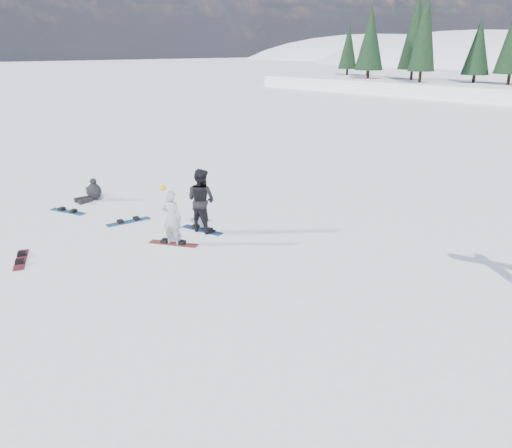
{
  "coord_description": "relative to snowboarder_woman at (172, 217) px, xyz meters",
  "views": [
    {
      "loc": [
        11.92,
        -5.74,
        5.57
      ],
      "look_at": [
        2.64,
        2.74,
        1.1
      ],
      "focal_mm": 35.0,
      "sensor_mm": 36.0,
      "label": 1
    }
  ],
  "objects": [
    {
      "name": "ground",
      "position": [
        -0.02,
        -1.78,
        -0.85
      ],
      "size": [
        420.0,
        420.0,
        0.0
      ],
      "primitive_type": "plane",
      "color": "white",
      "rests_on": "ground"
    },
    {
      "name": "snowboarder_woman",
      "position": [
        0.0,
        0.0,
        0.0
      ],
      "size": [
        0.72,
        0.63,
        1.82
      ],
      "rotation": [
        0.0,
        0.0,
        3.61
      ],
      "color": "#ABABB1",
      "rests_on": "ground"
    },
    {
      "name": "snowboarder_man",
      "position": [
        -0.37,
        1.34,
        0.17
      ],
      "size": [
        1.15,
        1.0,
        2.04
      ],
      "primitive_type": "imported",
      "rotation": [
        0.0,
        0.0,
        3.4
      ],
      "color": "black",
      "rests_on": "ground"
    },
    {
      "name": "seated_rider",
      "position": [
        -5.93,
        0.29,
        -0.52
      ],
      "size": [
        0.62,
        1.01,
        0.85
      ],
      "rotation": [
        0.0,
        0.0,
        0.02
      ],
      "color": "black",
      "rests_on": "ground"
    },
    {
      "name": "gear_bag",
      "position": [
        -6.63,
        0.54,
        -0.7
      ],
      "size": [
        0.49,
        0.36,
        0.3
      ],
      "primitive_type": "cube",
      "rotation": [
        0.0,
        0.0,
        -0.15
      ],
      "color": "black",
      "rests_on": "ground"
    },
    {
      "name": "snowboard_woman",
      "position": [
        0.0,
        0.0,
        -0.83
      ],
      "size": [
        1.41,
        1.05,
        0.03
      ],
      "primitive_type": "cube",
      "rotation": [
        0.0,
        0.0,
        0.57
      ],
      "color": "maroon",
      "rests_on": "ground"
    },
    {
      "name": "snowboard_man",
      "position": [
        -0.37,
        1.34,
        -0.83
      ],
      "size": [
        1.52,
        0.65,
        0.03
      ],
      "primitive_type": "cube",
      "rotation": [
        0.0,
        0.0,
        0.25
      ],
      "color": "navy",
      "rests_on": "ground"
    },
    {
      "name": "snowboard_loose_a",
      "position": [
        -2.7,
        -0.0,
        -0.83
      ],
      "size": [
        0.48,
        1.52,
        0.03
      ],
      "primitive_type": "cube",
      "rotation": [
        0.0,
        0.0,
        1.43
      ],
      "color": "#19608B",
      "rests_on": "ground"
    },
    {
      "name": "snowboard_loose_b",
      "position": [
        -1.84,
        -3.78,
        -0.83
      ],
      "size": [
        1.48,
        0.87,
        0.03
      ],
      "primitive_type": "cube",
      "rotation": [
        0.0,
        0.0,
        -0.42
      ],
      "color": "maroon",
      "rests_on": "ground"
    },
    {
      "name": "snowboard_loose_c",
      "position": [
        -5.16,
        -1.07,
        -0.83
      ],
      "size": [
        1.5,
        0.82,
        0.03
      ],
      "primitive_type": "cube",
      "rotation": [
        0.0,
        0.0,
        0.38
      ],
      "color": "#176581",
      "rests_on": "ground"
    }
  ]
}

